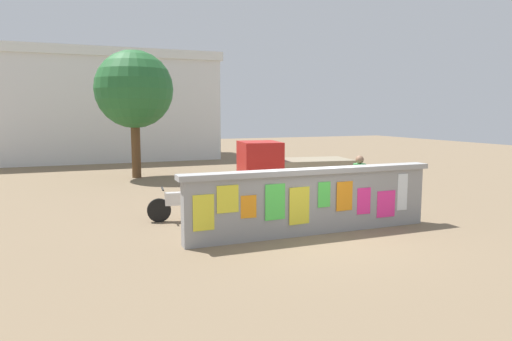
{
  "coord_description": "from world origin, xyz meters",
  "views": [
    {
      "loc": [
        -5.08,
        -9.13,
        2.76
      ],
      "look_at": [
        -0.36,
        2.56,
        1.18
      ],
      "focal_mm": 32.47,
      "sensor_mm": 36.0,
      "label": 1
    }
  ],
  "objects_px": {
    "person_walking": "(359,179)",
    "tree_roadside": "(134,90)",
    "auto_rickshaw_truck": "(289,170)",
    "motorcycle": "(186,203)",
    "bicycle_near": "(290,208)"
  },
  "relations": [
    {
      "from": "motorcycle",
      "to": "tree_roadside",
      "type": "xyz_separation_m",
      "value": [
        -0.1,
        8.61,
        3.25
      ]
    },
    {
      "from": "tree_roadside",
      "to": "person_walking",
      "type": "bearing_deg",
      "value": -64.68
    },
    {
      "from": "auto_rickshaw_truck",
      "to": "motorcycle",
      "type": "xyz_separation_m",
      "value": [
        -3.86,
        -1.88,
        -0.44
      ]
    },
    {
      "from": "auto_rickshaw_truck",
      "to": "person_walking",
      "type": "height_order",
      "value": "auto_rickshaw_truck"
    },
    {
      "from": "bicycle_near",
      "to": "person_walking",
      "type": "bearing_deg",
      "value": 1.66
    },
    {
      "from": "person_walking",
      "to": "tree_roadside",
      "type": "relative_size",
      "value": 0.3
    },
    {
      "from": "auto_rickshaw_truck",
      "to": "tree_roadside",
      "type": "xyz_separation_m",
      "value": [
        -3.96,
        6.73,
        2.81
      ]
    },
    {
      "from": "bicycle_near",
      "to": "person_walking",
      "type": "relative_size",
      "value": 1.05
    },
    {
      "from": "motorcycle",
      "to": "bicycle_near",
      "type": "height_order",
      "value": "bicycle_near"
    },
    {
      "from": "motorcycle",
      "to": "person_walking",
      "type": "height_order",
      "value": "person_walking"
    },
    {
      "from": "auto_rickshaw_truck",
      "to": "person_walking",
      "type": "bearing_deg",
      "value": -77.97
    },
    {
      "from": "bicycle_near",
      "to": "person_walking",
      "type": "distance_m",
      "value": 2.19
    },
    {
      "from": "motorcycle",
      "to": "bicycle_near",
      "type": "xyz_separation_m",
      "value": [
        2.4,
        -1.17,
        -0.1
      ]
    },
    {
      "from": "motorcycle",
      "to": "auto_rickshaw_truck",
      "type": "bearing_deg",
      "value": 25.94
    },
    {
      "from": "auto_rickshaw_truck",
      "to": "tree_roadside",
      "type": "bearing_deg",
      "value": 120.47
    }
  ]
}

